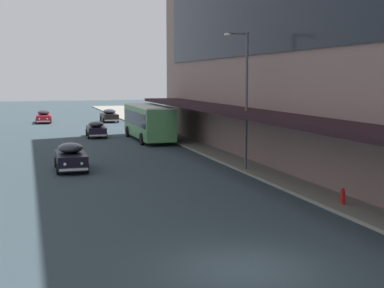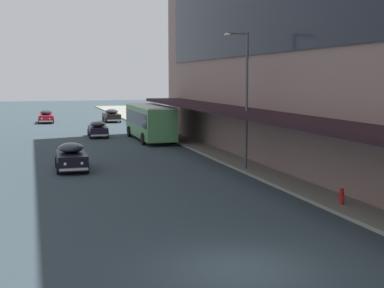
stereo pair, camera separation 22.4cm
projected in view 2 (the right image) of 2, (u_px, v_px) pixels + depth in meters
ground at (241, 270)px, 15.36m from camera, size 240.00×240.00×0.00m
transit_bus_kerbside_front at (150, 120)px, 47.13m from camera, size 2.75×10.05×3.10m
sedan_oncoming_front at (46, 116)px, 66.02m from camera, size 1.99×5.02×1.59m
sedan_trailing_near at (111, 116)px, 67.11m from camera, size 1.92×4.49×1.63m
sedan_far_back at (98, 129)px, 49.86m from camera, size 1.89×4.34×1.51m
sedan_lead_mid at (71, 157)px, 32.00m from camera, size 1.84×4.26×1.62m
street_lamp at (244, 91)px, 30.99m from camera, size 1.50×0.28×7.95m
fire_hydrant at (342, 196)px, 22.64m from camera, size 0.20×0.40×0.70m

